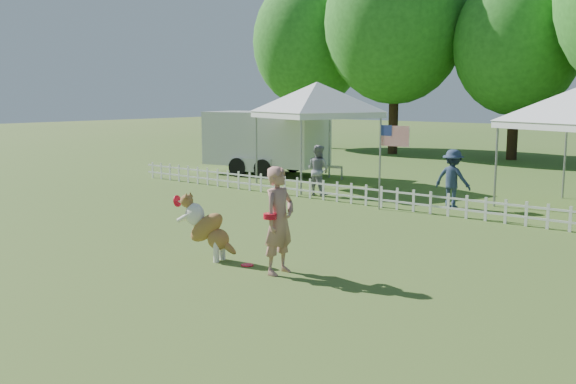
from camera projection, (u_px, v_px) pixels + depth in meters
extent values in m
plane|color=#2F581B|center=(217.00, 262.00, 11.99)|extent=(120.00, 120.00, 0.00)
imported|color=#A87265|center=(279.00, 221.00, 11.10)|extent=(0.48, 0.70, 1.88)
cylinder|color=red|center=(247.00, 265.00, 11.74)|extent=(0.26, 0.26, 0.02)
imported|color=gray|center=(318.00, 170.00, 19.87)|extent=(0.79, 0.63, 1.57)
imported|color=#23324C|center=(453.00, 179.00, 17.72)|extent=(1.06, 0.64, 1.61)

